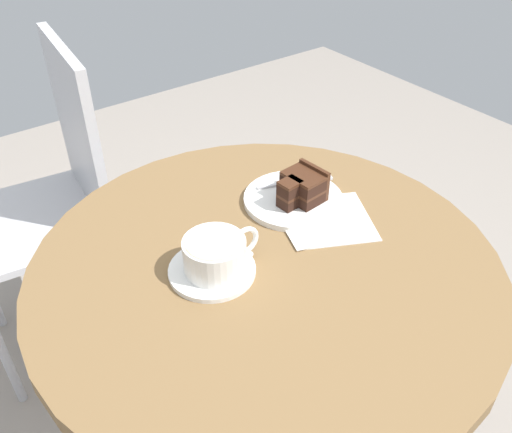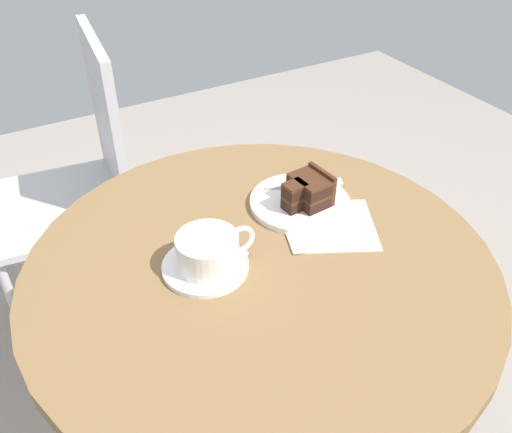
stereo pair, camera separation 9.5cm
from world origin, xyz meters
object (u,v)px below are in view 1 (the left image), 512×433
object	(u,v)px
cake_slice	(302,187)
fork	(304,180)
cake_plate	(293,200)
cafe_chair	(55,188)
coffee_cup	(216,254)
teaspoon	(233,252)
napkin	(324,220)
saucer	(212,270)

from	to	relation	value
cake_slice	fork	distance (m)	0.07
cake_plate	cafe_chair	bearing A→B (deg)	115.23
coffee_cup	teaspoon	world-z (taller)	coffee_cup
teaspoon	napkin	distance (m)	0.19
teaspoon	cake_slice	bearing A→B (deg)	66.43
coffee_cup	cake_slice	world-z (taller)	cake_slice
saucer	cake_slice	xyz separation A→B (m)	(0.24, 0.06, 0.04)
cake_plate	cake_slice	distance (m)	0.04
saucer	cake_slice	size ratio (longest dim) A/B	1.55
cafe_chair	cake_slice	bearing A→B (deg)	31.93
cake_plate	saucer	bearing A→B (deg)	-162.53
saucer	fork	distance (m)	0.30
cafe_chair	teaspoon	bearing A→B (deg)	15.39
fork	cafe_chair	bearing A→B (deg)	140.58
coffee_cup	napkin	world-z (taller)	coffee_cup
teaspoon	fork	size ratio (longest dim) A/B	0.53
saucer	coffee_cup	bearing A→B (deg)	-27.44
cake_plate	napkin	world-z (taller)	cake_plate
coffee_cup	fork	xyz separation A→B (m)	(0.28, 0.11, -0.02)
fork	napkin	xyz separation A→B (m)	(-0.04, -0.11, -0.01)
saucer	cafe_chair	size ratio (longest dim) A/B	0.16
cake_plate	fork	world-z (taller)	fork
saucer	cake_slice	bearing A→B (deg)	13.82
cake_plate	cake_slice	size ratio (longest dim) A/B	2.07
napkin	cafe_chair	world-z (taller)	cafe_chair
coffee_cup	teaspoon	bearing A→B (deg)	19.21
coffee_cup	cake_plate	world-z (taller)	coffee_cup
teaspoon	cake_slice	size ratio (longest dim) A/B	0.86
cake_slice	napkin	distance (m)	0.08
coffee_cup	cake_plate	size ratio (longest dim) A/B	0.72
teaspoon	fork	xyz separation A→B (m)	(0.24, 0.09, 0.00)
teaspoon	cake_plate	xyz separation A→B (m)	(0.19, 0.06, -0.00)
fork	napkin	distance (m)	0.12
teaspoon	cake_plate	bearing A→B (deg)	71.03
cake_slice	cafe_chair	distance (m)	0.73
cafe_chair	napkin	bearing A→B (deg)	29.84
napkin	coffee_cup	bearing A→B (deg)	179.57
coffee_cup	napkin	bearing A→B (deg)	-0.43
cake_slice	napkin	size ratio (longest dim) A/B	0.44
coffee_cup	napkin	xyz separation A→B (m)	(0.24, -0.00, -0.04)
cake_slice	cafe_chair	bearing A→B (deg)	115.34
fork	cafe_chair	size ratio (longest dim) A/B	0.17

